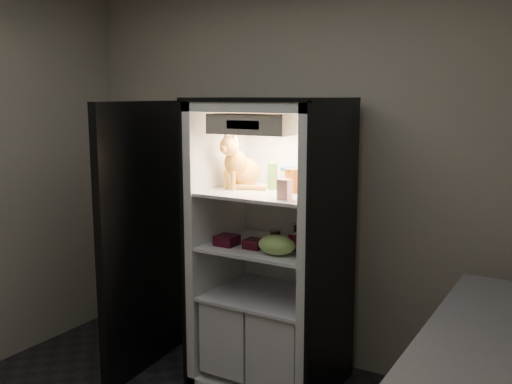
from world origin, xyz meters
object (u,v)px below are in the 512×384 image
refrigerator (273,265)px  berry_box_right (254,244)px  berry_box_left (227,240)px  salsa_jar (291,181)px  cream_carton (285,189)px  condiment_jar (275,236)px  soda_can_a (299,234)px  tabby_cat (240,167)px  grape_bag (277,245)px  soda_can_c (293,242)px  parmesan_shaker (272,176)px  pepper_jar (315,177)px  soda_can_b (305,240)px  mayo_tub (288,178)px

refrigerator → berry_box_right: size_ratio=16.52×
berry_box_left → salsa_jar: bearing=24.4°
cream_carton → condiment_jar: (-0.21, 0.27, -0.36)m
refrigerator → soda_can_a: size_ratio=14.08×
refrigerator → tabby_cat: bearing=-170.9°
refrigerator → condiment_jar: 0.19m
berry_box_right → condiment_jar: bearing=74.6°
refrigerator → salsa_jar: refrigerator is taller
tabby_cat → berry_box_left: tabby_cat is taller
grape_bag → berry_box_right: bearing=163.8°
salsa_jar → grape_bag: size_ratio=0.62×
soda_can_c → grape_bag: size_ratio=0.47×
soda_can_a → soda_can_c: bearing=-76.5°
cream_carton → soda_can_c: (-0.02, 0.16, -0.35)m
parmesan_shaker → berry_box_left: parmesan_shaker is taller
pepper_jar → condiment_jar: bearing=176.9°
soda_can_c → condiment_jar: size_ratio=1.23×
soda_can_b → berry_box_right: (-0.28, -0.15, -0.03)m
salsa_jar → condiment_jar: (-0.13, 0.04, -0.38)m
cream_carton → berry_box_right: bearing=161.9°
soda_can_a → soda_can_c: soda_can_a is taller
tabby_cat → parmesan_shaker: tabby_cat is taller
tabby_cat → cream_carton: (0.45, -0.23, -0.08)m
tabby_cat → salsa_jar: tabby_cat is taller
berry_box_right → mayo_tub: bearing=73.5°
soda_can_a → pepper_jar: bearing=-26.6°
refrigerator → salsa_jar: (0.15, -0.04, 0.57)m
mayo_tub → salsa_jar: bearing=-56.2°
mayo_tub → cream_carton: (0.17, -0.37, -0.01)m
pepper_jar → soda_can_b: bearing=-156.7°
soda_can_a → soda_can_b: bearing=-46.3°
parmesan_shaker → mayo_tub: bearing=56.4°
cream_carton → refrigerator: bearing=130.5°
salsa_jar → cream_carton: size_ratio=1.25×
tabby_cat → mayo_tub: (0.27, 0.15, -0.07)m
refrigerator → mayo_tub: bearing=65.7°
salsa_jar → berry_box_right: salsa_jar is taller
condiment_jar → berry_box_left: bearing=-138.6°
salsa_jar → berry_box_right: 0.46m
mayo_tub → soda_can_c: bearing=-54.5°
mayo_tub → condiment_jar: bearing=-108.5°
refrigerator → grape_bag: refrigerator is taller
soda_can_c → berry_box_right: (-0.23, -0.08, -0.03)m
refrigerator → grape_bag: size_ratio=7.96×
salsa_jar → berry_box_left: size_ratio=1.13×
cream_carton → grape_bag: bearing=156.4°
parmesan_shaker → berry_box_left: bearing=-133.9°
mayo_tub → salsa_jar: 0.17m
mayo_tub → soda_can_c: 0.45m
parmesan_shaker → condiment_jar: size_ratio=1.90×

